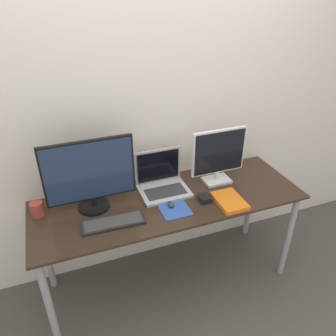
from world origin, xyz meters
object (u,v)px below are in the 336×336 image
object	(u,v)px
book	(229,201)
mug	(37,209)
monitor_left	(90,175)
mouse	(171,204)
keyboard	(113,222)
monitor_right	(219,156)
laptop	(162,181)
power_brick	(205,199)

from	to	relation	value
book	mug	size ratio (longest dim) A/B	2.56
monitor_left	mouse	bearing A→B (deg)	-20.22
keyboard	mouse	world-z (taller)	mouse
monitor_left	mug	world-z (taller)	monitor_left
keyboard	book	world-z (taller)	book
monitor_right	mouse	world-z (taller)	monitor_right
monitor_right	mug	size ratio (longest dim) A/B	4.28
laptop	power_brick	xyz separation A→B (m)	(0.21, -0.24, -0.05)
keyboard	power_brick	world-z (taller)	power_brick
laptop	power_brick	bearing A→B (deg)	-48.73
power_brick	monitor_left	bearing A→B (deg)	164.61
laptop	power_brick	size ratio (longest dim) A/B	4.20
monitor_right	laptop	bearing A→B (deg)	172.78
laptop	book	bearing A→B (deg)	-41.85
book	power_brick	size ratio (longest dim) A/B	3.05
monitor_left	mug	bearing A→B (deg)	173.28
laptop	keyboard	size ratio (longest dim) A/B	0.87
power_brick	laptop	bearing A→B (deg)	131.27
mouse	book	distance (m)	0.39
monitor_left	laptop	xyz separation A→B (m)	(0.48, 0.05, -0.18)
monitor_left	keyboard	xyz separation A→B (m)	(0.08, -0.21, -0.23)
monitor_left	keyboard	bearing A→B (deg)	-68.65
mug	mouse	bearing A→B (deg)	-14.70
keyboard	monitor_right	bearing A→B (deg)	14.36
monitor_left	power_brick	world-z (taller)	monitor_left
mouse	book	world-z (taller)	mouse
monitor_right	power_brick	size ratio (longest dim) A/B	5.11
laptop	mouse	bearing A→B (deg)	-94.80
mug	power_brick	world-z (taller)	mug
power_brick	book	bearing A→B (deg)	-28.08
monitor_right	power_brick	distance (m)	0.33
monitor_right	mouse	distance (m)	0.49
mouse	power_brick	distance (m)	0.23
mouse	mug	world-z (taller)	mug
monitor_left	monitor_right	bearing A→B (deg)	0.00
mouse	keyboard	bearing A→B (deg)	-174.73
mouse	mug	size ratio (longest dim) A/B	0.63
laptop	mouse	size ratio (longest dim) A/B	5.57
monitor_left	mouse	world-z (taller)	monitor_left
monitor_left	mug	distance (m)	0.39
mug	monitor_right	bearing A→B (deg)	-1.87
book	monitor_left	bearing A→B (deg)	162.29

